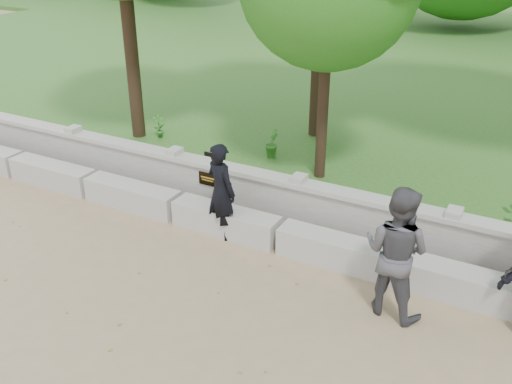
# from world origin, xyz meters

# --- Properties ---
(ground) EXTENTS (80.00, 80.00, 0.00)m
(ground) POSITION_xyz_m (0.00, 0.00, 0.00)
(ground) COLOR #997D5E
(ground) RESTS_ON ground
(lawn) EXTENTS (40.00, 22.00, 0.25)m
(lawn) POSITION_xyz_m (0.00, 14.00, 0.12)
(lawn) COLOR #25571F
(lawn) RESTS_ON ground
(concrete_bench) EXTENTS (11.90, 0.45, 0.45)m
(concrete_bench) POSITION_xyz_m (0.00, 1.90, 0.22)
(concrete_bench) COLOR beige
(concrete_bench) RESTS_ON ground
(parapet_wall) EXTENTS (12.50, 0.35, 0.90)m
(parapet_wall) POSITION_xyz_m (0.00, 2.60, 0.46)
(parapet_wall) COLOR #B7B5AD
(parapet_wall) RESTS_ON ground
(man_main) EXTENTS (0.70, 0.65, 1.65)m
(man_main) POSITION_xyz_m (0.99, 1.80, 0.83)
(man_main) COLOR black
(man_main) RESTS_ON ground
(visitor_left) EXTENTS (1.02, 0.87, 1.86)m
(visitor_left) POSITION_xyz_m (4.04, 1.16, 0.93)
(visitor_left) COLOR #444348
(visitor_left) RESTS_ON ground
(shrub_a) EXTENTS (0.34, 0.34, 0.54)m
(shrub_a) POSITION_xyz_m (-2.34, 4.53, 0.52)
(shrub_a) COLOR #367828
(shrub_a) RESTS_ON lawn
(shrub_b) EXTENTS (0.32, 0.37, 0.60)m
(shrub_b) POSITION_xyz_m (0.42, 4.75, 0.55)
(shrub_b) COLOR #367828
(shrub_b) RESTS_ON lawn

